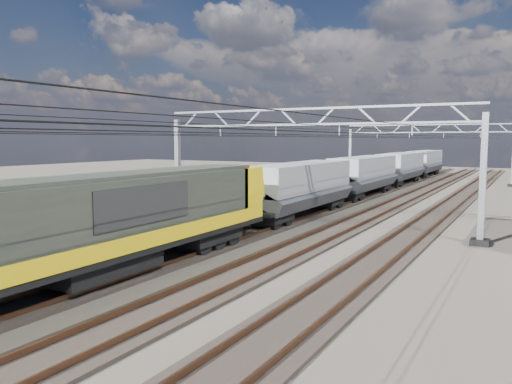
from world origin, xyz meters
The scene contains 13 objects.
ground centered at (0.00, 0.00, 0.00)m, with size 160.00×160.00×0.00m, color #2C2621.
track_outer_west centered at (-6.00, 0.00, 0.07)m, with size 2.60×140.00×0.30m.
track_loco centered at (-2.00, 0.00, 0.07)m, with size 2.60×140.00×0.30m.
track_inner_east centered at (2.00, 0.00, 0.07)m, with size 2.60×140.00×0.30m.
track_outer_east centered at (6.00, 0.00, 0.07)m, with size 2.60×140.00×0.30m.
catenary_gantry_mid centered at (0.00, 4.00, 3.91)m, with size 19.90×0.90×7.11m.
catenary_gantry_far centered at (0.00, 40.00, 3.91)m, with size 19.90×0.90×7.11m.
overhead_wires centered at (0.00, 8.00, 5.75)m, with size 12.03×140.00×0.53m.
locomotive centered at (-2.00, -10.12, 2.33)m, with size 2.76×21.10×3.62m.
hopper_wagon_lead centered at (-2.00, 7.58, 2.23)m, with size 3.38×13.00×3.25m.
hopper_wagon_mid centered at (-2.00, 21.78, 2.23)m, with size 3.38×13.00×3.25m.
hopper_wagon_third centered at (-2.00, 35.98, 2.23)m, with size 3.38×13.00×3.25m.
hopper_wagon_fourth centered at (-2.00, 50.18, 2.23)m, with size 3.38×13.00×3.25m.
Camera 1 is at (11.75, -22.93, 5.26)m, focal length 35.00 mm.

